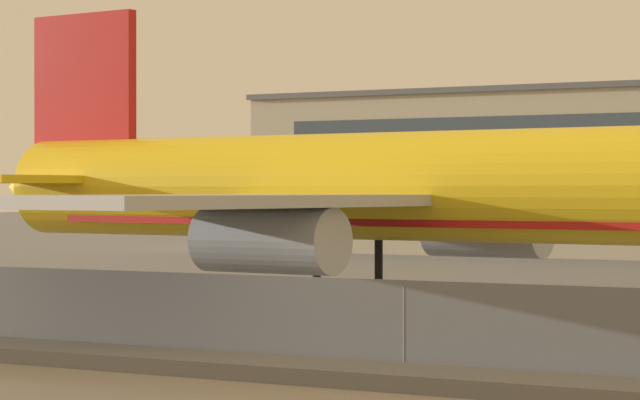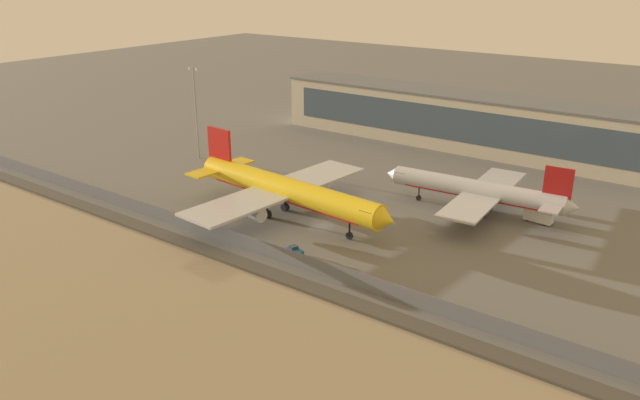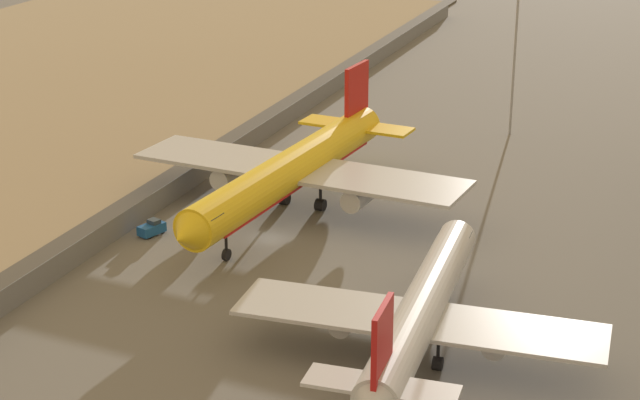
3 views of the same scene
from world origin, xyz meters
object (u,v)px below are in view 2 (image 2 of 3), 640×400
Objects in this scene: passenger_jet_silver at (479,191)px; apron_light_mast_apron_west at (196,108)px; ops_van at (539,216)px; cargo_jet_yellow at (284,190)px; baggage_tug at (295,252)px.

apron_light_mast_apron_west is at bearing -174.63° from passenger_jet_silver.
apron_light_mast_apron_west reaches higher than ops_van.
cargo_jet_yellow is at bearing -139.97° from passenger_jet_silver.
baggage_tug is at bearing -45.33° from cargo_jet_yellow.
apron_light_mast_apron_west is (-54.79, 30.20, 11.92)m from baggage_tug.
passenger_jet_silver is at bearing 65.77° from baggage_tug.
apron_light_mast_apron_west is (-42.39, 17.65, 7.13)m from cargo_jet_yellow.
ops_van is 84.26m from apron_light_mast_apron_west.
ops_van is at bearing 54.09° from baggage_tug.
apron_light_mast_apron_west reaches higher than cargo_jet_yellow.
cargo_jet_yellow is 48.65m from ops_van.
baggage_tug is (12.40, -12.54, -4.79)m from cargo_jet_yellow.
cargo_jet_yellow is 37.90m from passenger_jet_silver.
apron_light_mast_apron_west is (-83.01, -8.78, 11.45)m from ops_van.
apron_light_mast_apron_west is (-71.41, -6.72, 8.21)m from passenger_jet_silver.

